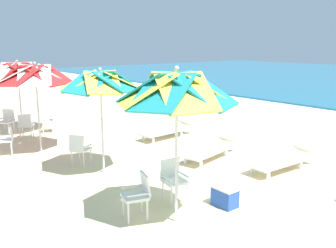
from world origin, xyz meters
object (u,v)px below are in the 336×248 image
Objects in this scene: plastic_chair_1 at (139,193)px; plastic_chair_6 at (26,124)px; beach_umbrella_2 at (36,75)px; sun_lounger_1 at (282,159)px; beach_umbrella_0 at (177,91)px; beach_umbrella_1 at (100,82)px; sun_lounger_3 at (167,130)px; cooler_box at (225,196)px; plastic_chair_5 at (7,120)px; plastic_chair_3 at (7,138)px; plastic_chair_0 at (173,177)px; sun_lounger_2 at (211,149)px; plastic_chair_2 at (79,148)px; beach_umbrella_3 at (18,71)px; plastic_chair_4 at (51,119)px.

plastic_chair_6 is (-7.19, 0.37, 0.00)m from plastic_chair_1.
sun_lounger_1 is (5.49, 4.16, -1.98)m from beach_umbrella_2.
beach_umbrella_1 is (-3.12, 0.28, -0.13)m from beach_umbrella_0.
beach_umbrella_1 is 1.19× the size of sun_lounger_3.
beach_umbrella_1 is 4.92m from sun_lounger_1.
cooler_box is (3.23, 0.89, -2.05)m from beach_umbrella_1.
plastic_chair_3 is at bearing -16.13° from plastic_chair_5.
sun_lounger_2 is at bearing 120.14° from plastic_chair_0.
cooler_box is at bearing 15.72° from plastic_chair_2.
beach_umbrella_1 is at bearing 10.80° from beach_umbrella_2.
plastic_chair_2 is 4.94m from plastic_chair_5.
plastic_chair_0 and plastic_chair_1 have the same top height.
beach_umbrella_2 is (-2.81, -0.54, 0.01)m from beach_umbrella_1.
plastic_chair_5 is at bearing 179.37° from plastic_chair_1.
beach_umbrella_1 is 6.02m from plastic_chair_5.
plastic_chair_0 is (-0.74, 0.54, -1.88)m from beach_umbrella_0.
beach_umbrella_1 is 1.20× the size of sun_lounger_1.
sun_lounger_3 is (-0.91, 3.66, -0.22)m from plastic_chair_2.
plastic_chair_2 is (-3.19, -0.51, 0.00)m from plastic_chair_0.
beach_umbrella_2 is 1.21× the size of sun_lounger_3.
plastic_chair_6 is at bearing -151.27° from sun_lounger_1.
plastic_chair_2 is at bearing 171.89° from plastic_chair_1.
beach_umbrella_3 is at bearing -154.66° from sun_lounger_2.
sun_lounger_3 is (-4.31, 4.15, -0.22)m from plastic_chair_1.
plastic_chair_3 is (-2.27, -1.16, 0.00)m from plastic_chair_2.
plastic_chair_3 is 0.40× the size of sun_lounger_1.
sun_lounger_3 is at bearing 152.95° from cooler_box.
beach_umbrella_1 reaches higher than sun_lounger_1.
beach_umbrella_3 is at bearing 176.04° from plastic_chair_1.
sun_lounger_2 is (-1.75, 3.64, -0.22)m from plastic_chair_1.
plastic_chair_0 is 7.38m from plastic_chair_4.
beach_umbrella_3 is at bearing -176.96° from plastic_chair_0.
sun_lounger_2 is at bearing -158.55° from sun_lounger_1.
plastic_chair_4 is 1.73× the size of cooler_box.
beach_umbrella_1 is 2.86m from beach_umbrella_2.
sun_lounger_1 is at bearing 101.25° from cooler_box.
plastic_chair_6 reaches higher than sun_lounger_3.
plastic_chair_0 is 1.73× the size of cooler_box.
plastic_chair_1 is 1.00× the size of plastic_chair_4.
plastic_chair_5 is (-2.65, 0.77, 0.00)m from plastic_chair_3.
plastic_chair_1 is at bearing -8.11° from plastic_chair_2.
plastic_chair_1 is at bearing -10.38° from plastic_chair_4.
plastic_chair_3 is (-5.46, -1.67, 0.00)m from plastic_chair_0.
beach_umbrella_2 is 1.02× the size of beach_umbrella_3.
beach_umbrella_2 reaches higher than cooler_box.
plastic_chair_6 is at bearing 177.08° from plastic_chair_1.
cooler_box is (6.30, 2.30, -0.30)m from plastic_chair_3.
beach_umbrella_0 reaches higher than cooler_box.
plastic_chair_3 is 5.01m from sun_lounger_3.
beach_umbrella_1 is 4.30m from sun_lounger_3.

